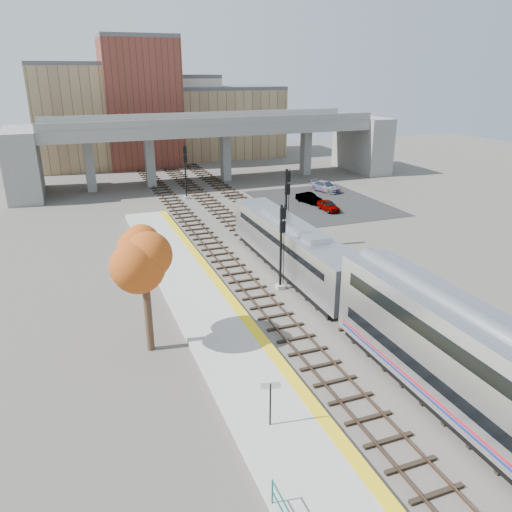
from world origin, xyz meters
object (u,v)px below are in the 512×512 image
object	(u,v)px
car_a	(329,206)
car_b	(309,198)
signal_mast_mid	(286,209)
car_c	(325,186)
locomotive	(292,246)
signal_mast_far	(186,173)
tree	(143,258)
signal_mast_near	(281,250)

from	to	relation	value
car_a	car_b	xyz separation A→B (m)	(-0.49, 4.05, 0.01)
signal_mast_mid	car_c	xyz separation A→B (m)	(14.24, 18.75, -2.95)
car_b	signal_mast_mid	bearing A→B (deg)	-140.22
locomotive	signal_mast_far	distance (m)	27.30
signal_mast_far	tree	distance (m)	36.59
signal_mast_mid	tree	xyz separation A→B (m)	(-14.63, -13.44, 2.08)
locomotive	signal_mast_mid	world-z (taller)	signal_mast_mid
signal_mast_far	car_a	size ratio (longest dim) A/B	1.89
car_b	car_a	bearing A→B (deg)	-99.37
car_c	locomotive	bearing A→B (deg)	-143.12
locomotive	signal_mast_near	bearing A→B (deg)	-128.89
car_a	car_c	size ratio (longest dim) A/B	0.77
car_a	locomotive	bearing A→B (deg)	-128.42
signal_mast_far	tree	bearing A→B (deg)	-106.77
signal_mast_mid	car_a	size ratio (longest dim) A/B	2.05
tree	car_b	size ratio (longest dim) A/B	2.08
signal_mast_mid	car_a	bearing A→B (deg)	45.03
signal_mast_near	signal_mast_mid	xyz separation A→B (m)	(4.10, 8.28, 0.57)
signal_mast_far	car_a	xyz separation A→B (m)	(14.00, -11.61, -2.63)
locomotive	car_c	distance (m)	29.38
car_a	car_c	distance (m)	9.85
car_b	car_c	world-z (taller)	car_c
signal_mast_near	signal_mast_mid	distance (m)	9.26
signal_mast_near	signal_mast_far	world-z (taller)	signal_mast_far
signal_mast_far	car_b	world-z (taller)	signal_mast_far
car_a	car_c	world-z (taller)	car_c
signal_mast_mid	tree	bearing A→B (deg)	-137.43
signal_mast_mid	signal_mast_far	xyz separation A→B (m)	(-4.10, 21.52, -0.39)
signal_mast_mid	signal_mast_far	distance (m)	21.91
signal_mast_near	tree	size ratio (longest dim) A/B	0.84
signal_mast_mid	locomotive	bearing A→B (deg)	-109.40
locomotive	tree	bearing A→B (deg)	-148.43
tree	car_b	bearing A→B (deg)	48.73
locomotive	tree	distance (m)	15.22
car_b	tree	bearing A→B (deg)	-147.49
tree	signal_mast_mid	bearing A→B (deg)	42.57
car_b	car_c	size ratio (longest dim) A/B	0.80
tree	car_b	xyz separation A→B (m)	(24.04, 27.39, -5.09)
car_a	car_b	size ratio (longest dim) A/B	0.96
signal_mast_near	car_a	size ratio (longest dim) A/B	1.82
locomotive	signal_mast_mid	bearing A→B (deg)	70.60
signal_mast_mid	signal_mast_far	size ratio (longest dim) A/B	1.08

